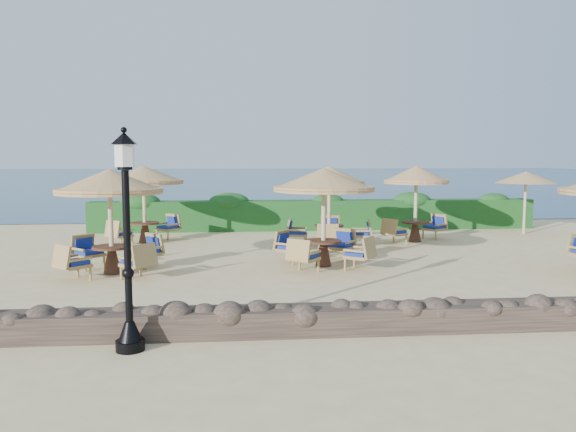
# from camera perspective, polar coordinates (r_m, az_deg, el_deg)

# --- Properties ---
(ground) EXTENTS (120.00, 120.00, 0.00)m
(ground) POSITION_cam_1_polar(r_m,az_deg,el_deg) (15.89, 6.40, -4.71)
(ground) COLOR beige
(ground) RESTS_ON ground
(sea) EXTENTS (160.00, 160.00, 0.00)m
(sea) POSITION_cam_1_polar(r_m,az_deg,el_deg) (85.41, -2.98, 4.02)
(sea) COLOR #0C2D50
(sea) RESTS_ON ground
(hedge) EXTENTS (18.00, 0.90, 1.20)m
(hedge) POSITION_cam_1_polar(r_m,az_deg,el_deg) (22.84, 2.83, 0.11)
(hedge) COLOR #16441A
(hedge) RESTS_ON ground
(stone_wall) EXTENTS (15.00, 0.65, 0.44)m
(stone_wall) POSITION_cam_1_polar(r_m,az_deg,el_deg) (10.00, 13.59, -9.96)
(stone_wall) COLOR #4F3D31
(stone_wall) RESTS_ON ground
(lamp_post) EXTENTS (0.44, 0.44, 3.31)m
(lamp_post) POSITION_cam_1_polar(r_m,az_deg,el_deg) (8.77, -16.00, -3.35)
(lamp_post) COLOR black
(lamp_post) RESTS_ON ground
(extra_parasol) EXTENTS (2.30, 2.30, 2.41)m
(extra_parasol) POSITION_cam_1_polar(r_m,az_deg,el_deg) (23.25, 23.03, 3.62)
(extra_parasol) COLOR #CCB690
(extra_parasol) RESTS_ON ground
(cafe_set_0) EXTENTS (2.68, 2.68, 2.65)m
(cafe_set_0) POSITION_cam_1_polar(r_m,az_deg,el_deg) (14.74, -17.62, 1.23)
(cafe_set_0) COLOR #CCB690
(cafe_set_0) RESTS_ON ground
(cafe_set_1) EXTENTS (2.75, 2.75, 2.65)m
(cafe_set_1) POSITION_cam_1_polar(r_m,az_deg,el_deg) (15.07, 3.65, 1.68)
(cafe_set_1) COLOR #CCB690
(cafe_set_1) RESTS_ON ground
(cafe_set_3) EXTENTS (2.73, 2.73, 2.65)m
(cafe_set_3) POSITION_cam_1_polar(r_m,az_deg,el_deg) (19.82, -14.44, 3.08)
(cafe_set_3) COLOR #CCB690
(cafe_set_3) RESTS_ON ground
(cafe_set_4) EXTENTS (2.88, 2.88, 2.65)m
(cafe_set_4) POSITION_cam_1_polar(r_m,az_deg,el_deg) (18.57, 4.22, 2.09)
(cafe_set_4) COLOR #CCB690
(cafe_set_4) RESTS_ON ground
(cafe_set_5) EXTENTS (2.73, 2.25, 2.65)m
(cafe_set_5) POSITION_cam_1_polar(r_m,az_deg,el_deg) (19.95, 12.88, 2.80)
(cafe_set_5) COLOR #CCB690
(cafe_set_5) RESTS_ON ground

